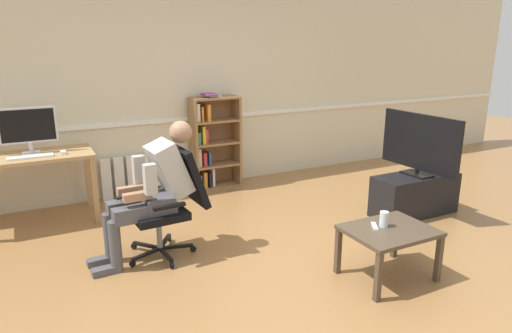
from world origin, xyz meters
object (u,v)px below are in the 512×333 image
object	(u,v)px
bookshelf	(212,143)
drinking_glass	(384,219)
tv_screen	(420,144)
computer_desk	(29,165)
keyboard	(30,157)
tv_stand	(415,195)
person_seated	(153,188)
office_chair	(172,198)
computer_mouse	(63,152)
coffee_table	(389,236)
spare_remote	(375,226)
radiator	(138,176)
imac_monitor	(28,127)

from	to	relation	value
bookshelf	drinking_glass	distance (m)	2.87
tv_screen	computer_desk	bearing A→B (deg)	63.54
keyboard	tv_stand	xyz separation A→B (m)	(3.79, -1.53, -0.54)
bookshelf	drinking_glass	bearing A→B (deg)	-82.69
computer_desk	person_seated	world-z (taller)	person_seated
office_chair	drinking_glass	size ratio (longest dim) A/B	7.67
computer_desk	person_seated	xyz separation A→B (m)	(0.95, -1.36, 0.01)
computer_mouse	drinking_glass	distance (m)	3.29
keyboard	office_chair	size ratio (longest dim) A/B	0.44
tv_stand	coffee_table	bearing A→B (deg)	-143.56
bookshelf	spare_remote	distance (m)	2.85
person_seated	tv_stand	bearing A→B (deg)	80.37
computer_mouse	radiator	world-z (taller)	computer_mouse
office_chair	spare_remote	distance (m)	1.78
imac_monitor	bookshelf	world-z (taller)	bookshelf
spare_remote	keyboard	bearing A→B (deg)	-12.96
office_chair	person_seated	distance (m)	0.22
bookshelf	spare_remote	bearing A→B (deg)	-84.18
person_seated	drinking_glass	world-z (taller)	person_seated
tv_stand	coffee_table	xyz separation A→B (m)	(-1.27, -0.94, 0.14)
bookshelf	person_seated	size ratio (longest dim) A/B	1.02
computer_desk	spare_remote	world-z (taller)	computer_desk
imac_monitor	office_chair	size ratio (longest dim) A/B	0.57
radiator	office_chair	bearing A→B (deg)	-92.57
bookshelf	radiator	distance (m)	1.03
person_seated	coffee_table	world-z (taller)	person_seated
bookshelf	coffee_table	world-z (taller)	bookshelf
drinking_glass	tv_screen	bearing A→B (deg)	34.40
person_seated	coffee_table	xyz separation A→B (m)	(1.60, -1.25, -0.28)
computer_mouse	bookshelf	world-z (taller)	bookshelf
bookshelf	tv_stand	size ratio (longest dim) A/B	1.26
imac_monitor	spare_remote	bearing A→B (deg)	-47.28
imac_monitor	coffee_table	xyz separation A→B (m)	(2.50, -2.69, -0.66)
spare_remote	radiator	bearing A→B (deg)	-35.19
person_seated	tv_screen	xyz separation A→B (m)	(2.87, -0.31, 0.17)
coffee_table	spare_remote	distance (m)	0.14
tv_screen	coffee_table	world-z (taller)	tv_screen
office_chair	tv_screen	xyz separation A→B (m)	(2.70, -0.32, 0.29)
imac_monitor	spare_remote	size ratio (longest dim) A/B	3.75
bookshelf	coffee_table	distance (m)	2.94
radiator	tv_stand	bearing A→B (deg)	-38.25
tv_stand	tv_screen	xyz separation A→B (m)	(0.00, 0.00, 0.59)
radiator	spare_remote	xyz separation A→B (m)	(1.25, -2.93, 0.18)
office_chair	drinking_glass	distance (m)	1.85
bookshelf	imac_monitor	bearing A→B (deg)	-174.22
radiator	office_chair	world-z (taller)	office_chair
computer_desk	radiator	distance (m)	1.32
person_seated	drinking_glass	bearing A→B (deg)	49.55
imac_monitor	person_seated	xyz separation A→B (m)	(0.91, -1.44, -0.38)
imac_monitor	keyboard	xyz separation A→B (m)	(-0.02, -0.22, -0.27)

